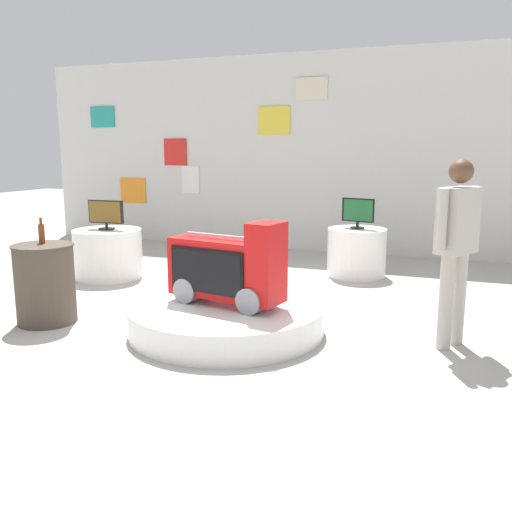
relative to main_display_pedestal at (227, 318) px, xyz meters
name	(u,v)px	position (x,y,z in m)	size (l,w,h in m)	color
ground_plane	(211,326)	(-0.21, 0.11, -0.13)	(30.00, 30.00, 0.00)	#B2ADA3
back_wall_display	(321,154)	(-0.22, 4.42, 1.48)	(10.42, 0.13, 3.22)	silver
main_display_pedestal	(227,318)	(0.00, 0.00, 0.00)	(1.81, 1.81, 0.26)	white
novelty_firetruck_tv	(228,271)	(0.02, -0.01, 0.46)	(1.15, 0.57, 0.80)	gray
display_pedestal_left_rear	(108,254)	(-2.37, 1.51, 0.19)	(0.89, 0.89, 0.64)	white
tv_on_left_rear	(106,214)	(-2.37, 1.50, 0.72)	(0.51, 0.22, 0.39)	black
display_pedestal_center_rear	(357,252)	(0.71, 2.76, 0.19)	(0.78, 0.78, 0.64)	white
tv_on_center_rear	(358,212)	(0.71, 2.75, 0.74)	(0.44, 0.19, 0.40)	black
side_table_round	(45,283)	(-1.77, -0.35, 0.27)	(0.59, 0.59, 0.78)	#4C4238
bottle_on_side_table	(42,233)	(-1.83, -0.29, 0.75)	(0.06, 0.06, 0.25)	brown
shopper_browsing_near_truck	(456,240)	(1.97, 0.32, 0.81)	(0.36, 0.50, 1.60)	#B2ADA3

